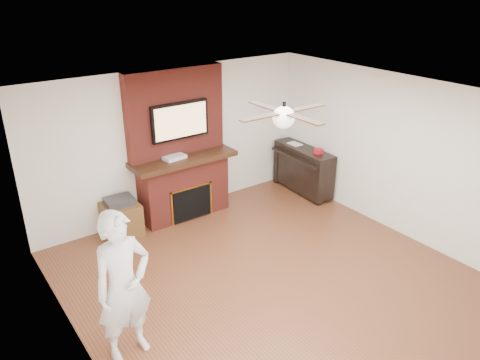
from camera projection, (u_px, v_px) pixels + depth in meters
room_shell at (280, 201)px, 5.80m from camera, size 5.36×5.86×2.86m
fireplace at (181, 160)px, 7.79m from camera, size 1.78×0.64×2.50m
tv at (180, 121)px, 7.48m from camera, size 1.00×0.08×0.60m
ceiling_fan at (284, 116)px, 5.36m from camera, size 1.21×1.21×0.31m
person at (124, 287)px, 4.83m from camera, size 0.67×0.48×1.72m
side_table at (121, 218)px, 7.40m from camera, size 0.58×0.58×0.64m
piano at (303, 169)px, 8.82m from camera, size 0.58×1.37×0.97m
cable_box at (174, 157)px, 7.58m from camera, size 0.38×0.25×0.05m
candle_orange at (177, 218)px, 7.90m from camera, size 0.07×0.07×0.11m
candle_green at (185, 217)px, 7.96m from camera, size 0.07×0.07×0.08m
candle_cream at (199, 212)px, 8.12m from camera, size 0.08×0.08×0.10m
candle_blue at (200, 212)px, 8.14m from camera, size 0.05×0.05×0.07m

